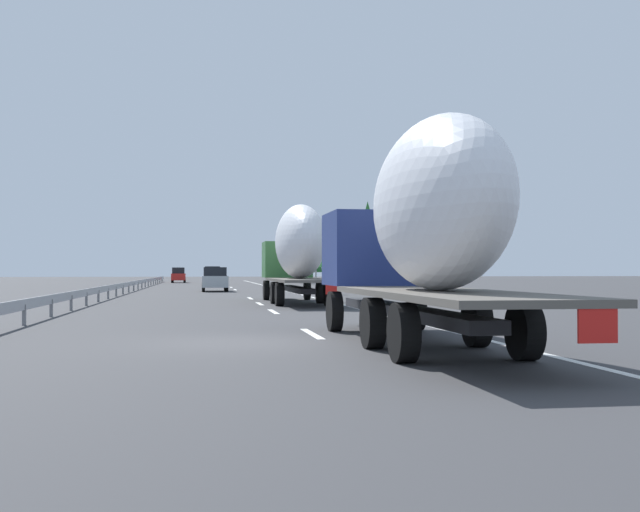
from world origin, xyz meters
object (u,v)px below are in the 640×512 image
truck_lead (297,249)px  car_red_compact (179,275)px  car_silver_hatch (215,279)px  truck_trailing (422,225)px  car_white_van (212,276)px  road_sign (316,259)px

truck_lead → car_red_compact: size_ratio=2.83×
truck_lead → car_silver_hatch: truck_lead is taller
truck_lead → car_silver_hatch: (21.61, 3.52, -1.68)m
truck_trailing → car_red_compact: size_ratio=2.76×
car_silver_hatch → car_white_van: 26.16m
truck_lead → car_red_compact: 62.51m
car_red_compact → car_white_van: car_white_van is taller
truck_lead → road_sign: truck_lead is taller
truck_lead → road_sign: (14.70, -3.10, -0.23)m
truck_trailing → car_red_compact: 83.48m
truck_trailing → road_sign: truck_trailing is taller
car_silver_hatch → car_white_van: size_ratio=0.98×
truck_lead → car_silver_hatch: size_ratio=2.82×
road_sign → truck_lead: bearing=168.1°
car_silver_hatch → truck_lead: bearing=-170.7°
truck_lead → car_silver_hatch: 21.96m
car_red_compact → car_white_van: 14.84m
truck_trailing → car_silver_hatch: (42.69, 3.52, -1.61)m
truck_trailing → car_red_compact: truck_trailing is taller
car_white_van → road_sign: road_sign is taller
truck_lead → car_white_van: truck_lead is taller
car_red_compact → truck_trailing: bearing=-175.0°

